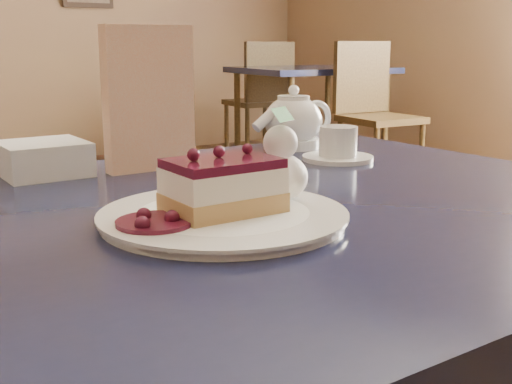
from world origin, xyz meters
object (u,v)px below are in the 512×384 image
dessert_plate (223,217)px  bg_table_far_right (310,162)px  main_table (202,276)px  tea_set (301,127)px  cheesecake_slice (223,186)px

dessert_plate → bg_table_far_right: 4.46m
dessert_plate → bg_table_far_right: (2.83, 3.37, -0.73)m
main_table → dessert_plate: bearing=-90.0°
main_table → tea_set: tea_set is taller
tea_set → cheesecake_slice: bearing=-137.4°
bg_table_far_right → main_table: bearing=-125.5°
cheesecake_slice → bg_table_far_right: 4.47m
dessert_plate → bg_table_far_right: size_ratio=0.14×
main_table → cheesecake_slice: 0.14m
main_table → tea_set: bearing=37.6°
dessert_plate → cheesecake_slice: size_ratio=2.22×
main_table → bg_table_far_right: bg_table_far_right is taller
bg_table_far_right → tea_set: bearing=-124.0°
tea_set → bg_table_far_right: bearing=51.1°
dessert_plate → cheesecake_slice: cheesecake_slice is taller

